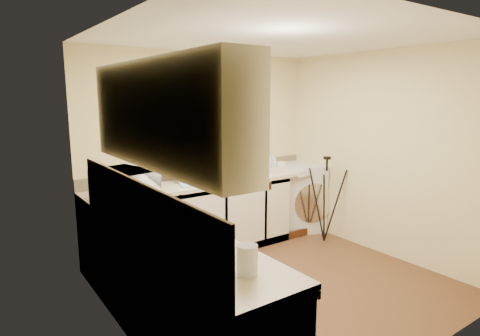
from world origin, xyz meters
name	(u,v)px	position (x,y,z in m)	size (l,w,h in m)	color
floor	(279,284)	(0.00, 0.00, 0.00)	(3.20, 3.20, 0.00)	brown
ceiling	(283,37)	(0.00, 0.00, 2.45)	(3.20, 3.20, 0.00)	white
wall_back	(204,151)	(0.00, 1.50, 1.23)	(3.20, 3.20, 0.00)	beige
wall_front	(426,199)	(0.00, -1.50, 1.23)	(3.20, 3.20, 0.00)	beige
wall_left	(120,189)	(-1.60, 0.00, 1.23)	(3.00, 3.00, 0.00)	beige
wall_right	(382,154)	(1.60, 0.00, 1.23)	(3.00, 3.00, 0.00)	beige
base_cabinet_back	(194,221)	(-0.33, 1.20, 0.43)	(2.55, 0.60, 0.86)	silver
base_cabinet_left	(177,292)	(-1.30, -0.30, 0.43)	(0.54, 2.40, 0.86)	silver
worktop_back	(216,181)	(0.00, 1.20, 0.88)	(3.20, 0.60, 0.04)	beige
worktop_left	(175,236)	(-1.30, -0.30, 0.88)	(0.60, 2.40, 0.04)	beige
upper_cabinet	(162,114)	(-1.44, -0.45, 1.80)	(0.28, 1.90, 0.70)	silver
splashback_left	(137,211)	(-1.59, -0.30, 1.12)	(0.02, 2.40, 0.45)	beige
splashback_back	(204,170)	(0.00, 1.49, 0.97)	(3.20, 0.02, 0.14)	beige
window_glass	(217,125)	(0.20, 1.49, 1.55)	(1.50, 0.02, 1.00)	black
window_blind	(218,95)	(0.20, 1.46, 1.92)	(1.50, 0.02, 0.25)	tan
windowsill	(220,164)	(0.20, 1.43, 1.04)	(1.60, 0.14, 0.03)	white
sink	(230,177)	(0.20, 1.20, 0.91)	(0.82, 0.46, 0.03)	tan
faucet	(222,166)	(0.20, 1.38, 1.02)	(0.03, 0.03, 0.24)	silver
washing_machine	(296,196)	(1.37, 1.22, 0.48)	(0.67, 0.65, 0.96)	silver
laptop	(193,179)	(-0.36, 1.14, 0.96)	(0.39, 0.39, 0.22)	#AAAAB2
kettle	(152,202)	(-1.22, 0.30, 1.00)	(0.15, 0.15, 0.20)	white
dish_rack	(267,169)	(0.83, 1.22, 0.93)	(0.44, 0.33, 0.07)	beige
tripod	(326,199)	(1.32, 0.61, 0.57)	(0.56, 0.56, 1.14)	black
glass_jug	(247,260)	(-1.27, -1.18, 0.99)	(0.12, 0.12, 0.18)	silver
steel_jar	(161,224)	(-1.36, -0.17, 0.95)	(0.08, 0.08, 0.11)	silver
microwave	(125,187)	(-1.32, 0.71, 1.07)	(0.61, 0.41, 0.34)	white
plant_a	(179,159)	(-0.41, 1.40, 1.17)	(0.12, 0.08, 0.23)	#999999
plant_b	(200,156)	(-0.11, 1.41, 1.17)	(0.13, 0.11, 0.24)	#999999
plant_c	(222,153)	(0.22, 1.43, 1.18)	(0.15, 0.15, 0.26)	#999999
plant_d	(237,152)	(0.48, 1.43, 1.17)	(0.22, 0.19, 0.25)	#999999
soap_bottle_green	(260,149)	(0.84, 1.41, 1.19)	(0.11, 0.11, 0.27)	green
soap_bottle_clear	(262,152)	(0.90, 1.43, 1.14)	(0.08, 0.08, 0.18)	#999999
cup_back	(281,166)	(1.10, 1.26, 0.95)	(0.14, 0.14, 0.11)	white
cup_left	(223,250)	(-1.24, -0.88, 0.95)	(0.10, 0.10, 0.10)	beige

